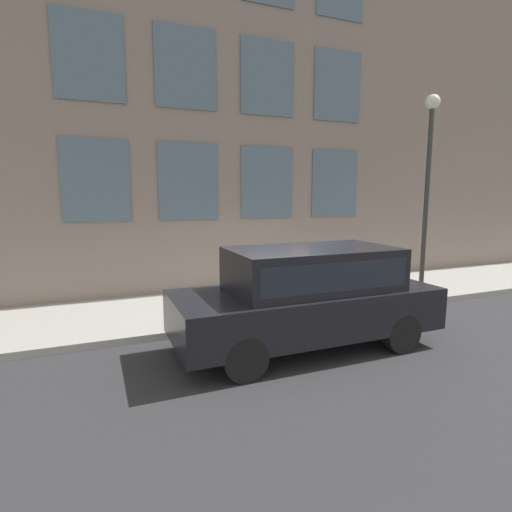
{
  "coord_description": "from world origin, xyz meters",
  "views": [
    {
      "loc": [
        -7.32,
        3.48,
        2.71
      ],
      "look_at": [
        0.43,
        0.31,
        1.43
      ],
      "focal_mm": 28.0,
      "sensor_mm": 36.0,
      "label": 1
    }
  ],
  "objects_px": {
    "fire_hydrant": "(269,298)",
    "person": "(243,276)",
    "street_lamp": "(428,172)",
    "parked_truck_charcoal_near": "(309,292)"
  },
  "relations": [
    {
      "from": "fire_hydrant",
      "to": "person",
      "type": "bearing_deg",
      "value": 80.9
    },
    {
      "from": "fire_hydrant",
      "to": "person",
      "type": "xyz_separation_m",
      "value": [
        0.09,
        0.58,
        0.54
      ]
    },
    {
      "from": "person",
      "to": "street_lamp",
      "type": "distance_m",
      "value": 5.58
    },
    {
      "from": "parked_truck_charcoal_near",
      "to": "person",
      "type": "bearing_deg",
      "value": 17.48
    },
    {
      "from": "fire_hydrant",
      "to": "person",
      "type": "height_order",
      "value": "person"
    },
    {
      "from": "parked_truck_charcoal_near",
      "to": "street_lamp",
      "type": "xyz_separation_m",
      "value": [
        1.93,
        -4.53,
        2.28
      ]
    },
    {
      "from": "fire_hydrant",
      "to": "parked_truck_charcoal_near",
      "type": "distance_m",
      "value": 1.8
    },
    {
      "from": "fire_hydrant",
      "to": "person",
      "type": "distance_m",
      "value": 0.79
    },
    {
      "from": "person",
      "to": "parked_truck_charcoal_near",
      "type": "bearing_deg",
      "value": -115.02
    },
    {
      "from": "parked_truck_charcoal_near",
      "to": "street_lamp",
      "type": "height_order",
      "value": "street_lamp"
    }
  ]
}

